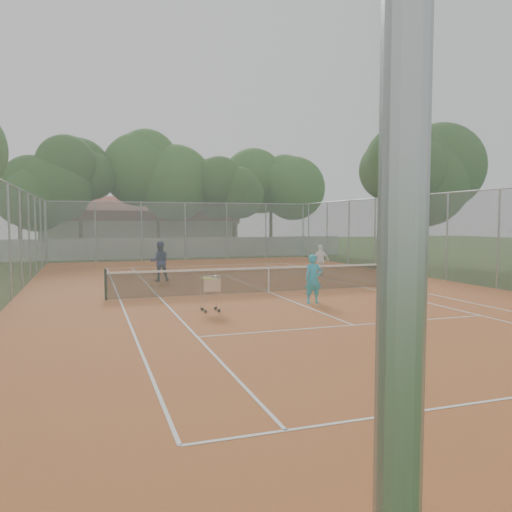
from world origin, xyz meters
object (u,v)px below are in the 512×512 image
object	(u,v)px
player_near	(313,279)
player_far_right	(321,260)
tennis_net	(269,279)
player_far_left	(160,261)
clubhouse	(139,227)
ball_hopper	(210,293)

from	to	relation	value
player_near	player_far_right	xyz separation A→B (m)	(3.83, 7.30, -0.03)
tennis_net	player_near	distance (m)	2.93
player_near	player_far_left	xyz separation A→B (m)	(-3.96, 7.75, 0.09)
clubhouse	tennis_net	bearing A→B (deg)	-86.05
player_near	ball_hopper	xyz separation A→B (m)	(-3.57, -0.45, -0.25)
clubhouse	player_far_right	distance (m)	25.41
player_far_right	ball_hopper	world-z (taller)	player_far_right
tennis_net	player_far_right	world-z (taller)	player_far_right
player_far_right	ball_hopper	distance (m)	10.72
player_far_left	ball_hopper	size ratio (longest dim) A/B	1.61
tennis_net	player_far_right	xyz separation A→B (m)	(4.35, 4.43, 0.28)
tennis_net	player_far_right	distance (m)	6.21
player_far_right	player_far_left	bearing A→B (deg)	-3.91
tennis_net	clubhouse	xyz separation A→B (m)	(-2.00, 29.00, 1.69)
player_near	player_far_left	bearing A→B (deg)	118.50
player_far_right	tennis_net	bearing A→B (deg)	44.96
clubhouse	player_far_left	world-z (taller)	clubhouse
tennis_net	clubhouse	world-z (taller)	clubhouse
tennis_net	player_far_left	bearing A→B (deg)	125.20
clubhouse	player_near	xyz separation A→B (m)	(2.51, -31.87, -1.38)
player_far_left	player_far_right	size ratio (longest dim) A/B	1.16
clubhouse	player_far_right	xyz separation A→B (m)	(6.35, -24.57, -1.41)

